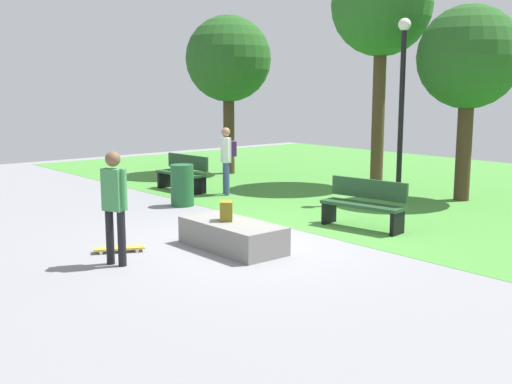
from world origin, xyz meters
name	(u,v)px	position (x,y,z in m)	size (l,w,h in m)	color
ground_plane	(257,241)	(0.00, 0.00, 0.00)	(28.00, 28.00, 0.00)	gray
grass_lawn	(488,193)	(0.00, 7.57, 0.00)	(26.60, 12.87, 0.01)	#478C38
concrete_ledge	(232,235)	(0.11, -0.63, 0.22)	(1.87, 0.86, 0.45)	gray
backpack_on_ledge	(226,211)	(-0.04, -0.63, 0.61)	(0.28, 0.20, 0.32)	olive
skater_performing_trick	(114,199)	(-0.26, -2.51, 0.99)	(0.40, 0.31, 1.69)	black
skateboard_by_ledge	(119,248)	(-0.89, -2.14, 0.06)	(0.55, 0.80, 0.08)	gold
park_bench_far_right	(183,172)	(-5.28, 2.02, 0.48)	(1.62, 0.56, 0.91)	#1E4223
park_bench_far_left	(364,203)	(0.52, 2.18, 0.48)	(1.65, 0.70, 0.91)	#1E4223
tree_slender_maple	(228,60)	(-7.10, 4.92, 3.43)	(2.56, 2.56, 4.75)	#42301E
tree_tall_oak	(469,59)	(0.08, 6.22, 3.24)	(2.33, 2.33, 4.45)	#42301E
tree_young_birch	(382,8)	(-2.68, 6.52, 4.65)	(2.62, 2.62, 6.03)	#4C3823
lamp_post	(402,92)	(-0.73, 4.89, 2.51)	(0.28, 0.28, 4.12)	black
trash_bin	(182,185)	(-3.56, 0.85, 0.46)	(0.51, 0.51, 0.92)	#1E592D
pedestrian_with_backpack	(227,155)	(-4.07, 2.51, 0.99)	(0.42, 0.43, 1.65)	#3F5184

